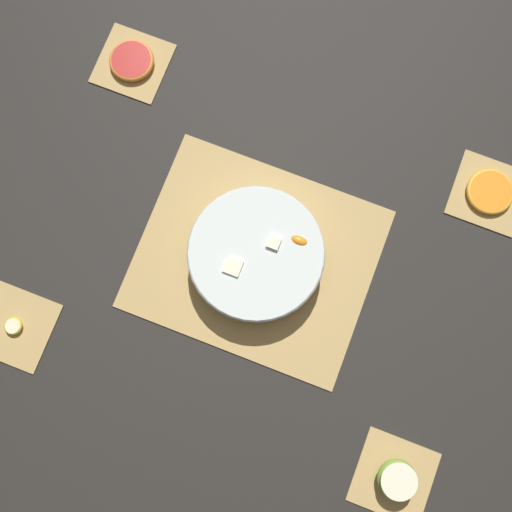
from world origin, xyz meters
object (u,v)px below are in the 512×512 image
Objects in this scene: grapefruit_slice at (132,61)px; orange_slice_whole at (490,192)px; fruit_salad_bowl at (256,255)px; banana_coin_single at (13,326)px; apple_half at (397,480)px.

orange_slice_whole is at bearing 0.00° from grapefruit_slice.
fruit_salad_bowl is at bearing -37.05° from grapefruit_slice.
grapefruit_slice is at bearing 90.00° from banana_coin_single.
apple_half is 0.71m from banana_coin_single.
banana_coin_single is at bearing -90.00° from grapefruit_slice.
grapefruit_slice is (0.00, 0.54, 0.00)m from banana_coin_single.
apple_half is (0.35, -0.27, -0.02)m from fruit_salad_bowl.
banana_coin_single is 0.54m from grapefruit_slice.
fruit_salad_bowl is at bearing 36.92° from banana_coin_single.
banana_coin_single is at bearing -143.08° from fruit_salad_bowl.
apple_half is 0.77× the size of orange_slice_whole.
orange_slice_whole is 0.89m from banana_coin_single.
apple_half is at bearing -37.00° from grapefruit_slice.
fruit_salad_bowl is 0.44m from apple_half.
fruit_salad_bowl is 0.45m from orange_slice_whole.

